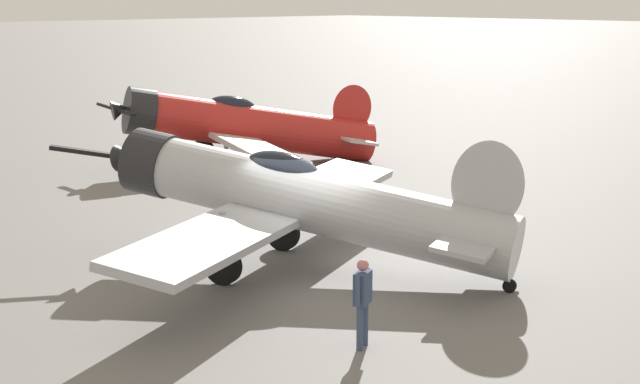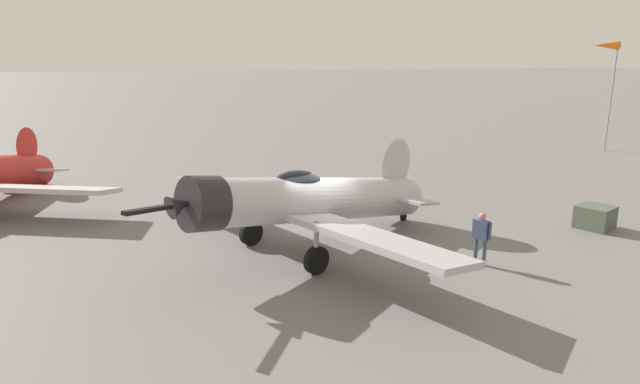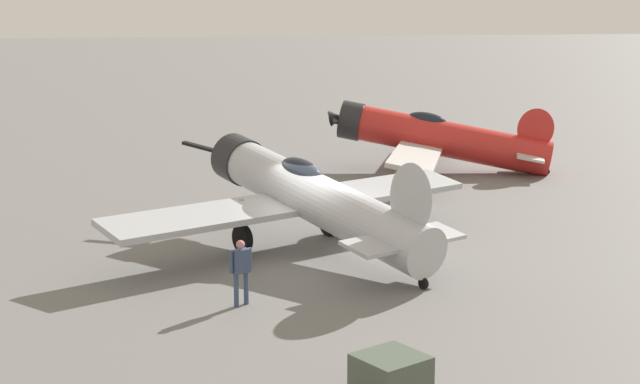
# 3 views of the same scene
# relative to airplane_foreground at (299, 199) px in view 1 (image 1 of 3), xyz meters

# --- Properties ---
(ground_plane) EXTENTS (400.00, 400.00, 0.00)m
(ground_plane) POSITION_rel_airplane_foreground_xyz_m (-0.45, -0.21, -1.60)
(ground_plane) COLOR slate
(airplane_foreground) EXTENTS (9.96, 11.54, 3.21)m
(airplane_foreground) POSITION_rel_airplane_foreground_xyz_m (0.00, 0.00, 0.00)
(airplane_foreground) COLOR #B7BABF
(airplane_foreground) RESTS_ON ground_plane
(airplane_mid_apron) EXTENTS (12.49, 9.13, 3.05)m
(airplane_mid_apron) POSITION_rel_airplane_foreground_xyz_m (11.76, -7.98, -0.18)
(airplane_mid_apron) COLOR red
(airplane_mid_apron) RESTS_ON ground_plane
(ground_crew_mechanic) EXTENTS (0.38, 0.56, 1.57)m
(ground_crew_mechanic) POSITION_rel_airplane_foreground_xyz_m (-4.48, 2.58, -0.65)
(ground_crew_mechanic) COLOR #384766
(ground_crew_mechanic) RESTS_ON ground_plane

